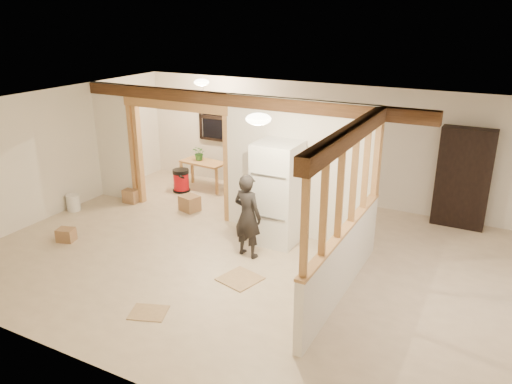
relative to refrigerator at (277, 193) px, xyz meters
The scene contains 28 objects.
floor 1.20m from the refrigerator, 91.11° to the right, with size 9.00×6.50×0.01m, color beige.
ceiling 1.77m from the refrigerator, 91.11° to the right, with size 9.00×6.50×0.01m, color white.
wall_back 2.50m from the refrigerator, 90.35° to the left, with size 9.00×0.01×2.50m, color silver.
wall_front 4.04m from the refrigerator, 90.21° to the right, with size 9.00×0.01×2.50m, color silver.
wall_left 4.59m from the refrigerator, behind, with size 0.01×6.50×2.50m, color silver.
partition_left_stub 4.10m from the refrigerator, behind, with size 0.90×0.12×2.50m, color silver.
partition_center 0.57m from the refrigerator, 66.43° to the left, with size 2.80×0.12×2.50m, color silver.
doorway_frame 2.46m from the refrigerator, behind, with size 2.46×0.14×2.20m, color #B7854D.
header_beam_back 1.84m from the refrigerator, 157.32° to the left, with size 7.00×0.18×0.22m, color #4F301B.
header_beam_right 2.46m from the refrigerator, 36.57° to the right, with size 0.18×3.30×0.22m, color #4F301B.
pony_wall 2.02m from the refrigerator, 36.57° to the right, with size 0.12×3.20×1.00m, color silver.
stud_partition 2.11m from the refrigerator, 36.57° to the right, with size 0.14×3.20×1.32m, color #B7854D.
window_back 3.60m from the refrigerator, 137.53° to the left, with size 1.12×0.10×1.10m, color black.
ceiling_dome_main 2.04m from the refrigerator, 77.41° to the right, with size 0.36×0.36×0.16m, color #FFEABF.
ceiling_dome_util 3.33m from the refrigerator, 148.78° to the left, with size 0.32×0.32×0.14m, color #FFEABF.
hanging_bulb 2.52m from the refrigerator, 157.76° to the left, with size 0.07×0.07×0.07m, color #FFD88C.
refrigerator is the anchor object (origin of this frame).
woman 0.78m from the refrigerator, 105.09° to the right, with size 0.52×0.34×1.44m, color black.
work_table 3.28m from the refrigerator, 146.85° to the left, with size 1.04×0.52×0.66m, color #B7854D.
potted_plant 3.36m from the refrigerator, 147.47° to the left, with size 0.30×0.26×0.33m, color #306425.
shop_vac 3.41m from the refrigerator, 156.02° to the left, with size 0.40×0.40×0.53m, color #B40C13.
bookshelf 3.57m from the refrigerator, 39.00° to the left, with size 0.95×0.32×1.91m, color black.
bucket 4.46m from the refrigerator, behind, with size 0.27×0.27×0.34m, color silver.
box_util_a 2.39m from the refrigerator, 167.78° to the left, with size 0.37×0.32×0.32m, color #946C47.
box_util_b 3.71m from the refrigerator, behind, with size 0.31×0.31×0.29m, color #946C47.
box_front 3.86m from the refrigerator, 152.31° to the right, with size 0.29×0.24×0.24m, color #946C47.
floor_panel_near 1.75m from the refrigerator, 86.72° to the right, with size 0.56×0.56×0.02m, color tan.
floor_panel_far 3.07m from the refrigerator, 101.41° to the right, with size 0.49×0.39×0.02m, color tan.
Camera 1 is at (3.46, -6.60, 3.90)m, focal length 35.00 mm.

